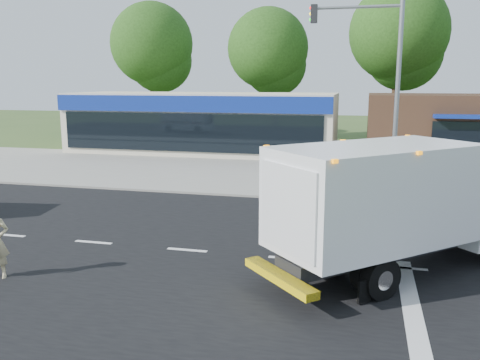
{
  "coord_description": "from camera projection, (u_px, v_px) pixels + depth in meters",
  "views": [
    {
      "loc": [
        1.84,
        -13.24,
        4.84
      ],
      "look_at": [
        -1.98,
        2.26,
        1.7
      ],
      "focal_mm": 38.0,
      "sensor_mm": 36.0,
      "label": 1
    }
  ],
  "objects": [
    {
      "name": "retail_strip_mall",
      "position": [
        202.0,
        122.0,
        34.69
      ],
      "size": [
        18.0,
        6.2,
        4.0
      ],
      "color": "beige",
      "rests_on": "ground"
    },
    {
      "name": "brown_storefront",
      "position": [
        452.0,
        128.0,
        30.99
      ],
      "size": [
        10.0,
        6.7,
        4.0
      ],
      "color": "#382316",
      "rests_on": "ground"
    },
    {
      "name": "traffic_signal_pole",
      "position": [
        381.0,
        78.0,
        19.72
      ],
      "size": [
        3.51,
        0.25,
        8.0
      ],
      "color": "gray",
      "rests_on": "ground"
    },
    {
      "name": "ground",
      "position": [
        290.0,
        259.0,
        13.98
      ],
      "size": [
        120.0,
        120.0,
        0.0
      ],
      "primitive_type": "plane",
      "color": "#385123",
      "rests_on": "ground"
    },
    {
      "name": "background_trees",
      "position": [
        333.0,
        47.0,
        39.59
      ],
      "size": [
        36.77,
        7.39,
        12.1
      ],
      "color": "#332114",
      "rests_on": "ground"
    },
    {
      "name": "lane_markings",
      "position": [
        337.0,
        282.0,
        12.38
      ],
      "size": [
        55.2,
        7.0,
        0.01
      ],
      "color": "silver",
      "rests_on": "road_asphalt"
    },
    {
      "name": "road_asphalt",
      "position": [
        290.0,
        259.0,
        13.98
      ],
      "size": [
        60.0,
        14.0,
        0.02
      ],
      "primitive_type": "cube",
      "color": "black",
      "rests_on": "ground"
    },
    {
      "name": "ems_box_truck",
      "position": [
        399.0,
        199.0,
        12.68
      ],
      "size": [
        7.08,
        6.85,
        3.34
      ],
      "rotation": [
        0.0,
        0.0,
        0.75
      ],
      "color": "black",
      "rests_on": "ground"
    },
    {
      "name": "parking_apron",
      "position": [
        328.0,
        172.0,
        27.32
      ],
      "size": [
        60.0,
        9.0,
        0.02
      ],
      "primitive_type": "cube",
      "color": "gray",
      "rests_on": "ground"
    },
    {
      "name": "sidewalk",
      "position": [
        318.0,
        194.0,
        21.78
      ],
      "size": [
        60.0,
        2.4,
        0.12
      ],
      "primitive_type": "cube",
      "color": "gray",
      "rests_on": "ground"
    }
  ]
}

